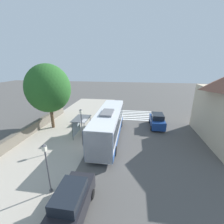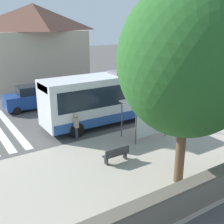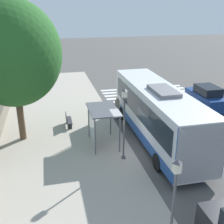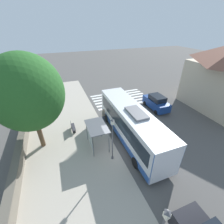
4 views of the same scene
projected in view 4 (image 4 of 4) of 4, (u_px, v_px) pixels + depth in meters
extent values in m
plane|color=#514F4C|center=(118.00, 151.00, 14.59)|extent=(120.00, 120.00, 0.00)
cube|color=#ADA393|center=(71.00, 164.00, 13.21)|extent=(9.00, 44.00, 0.02)
cube|color=silver|center=(127.00, 105.00, 22.79)|extent=(9.00, 0.50, 0.01)
cube|color=silver|center=(124.00, 102.00, 23.55)|extent=(9.00, 0.50, 0.01)
cube|color=silver|center=(122.00, 99.00, 24.32)|extent=(9.00, 0.50, 0.01)
cube|color=silver|center=(119.00, 97.00, 25.08)|extent=(9.00, 0.50, 0.01)
cube|color=silver|center=(117.00, 95.00, 25.84)|extent=(9.00, 0.50, 0.01)
cube|color=silver|center=(115.00, 93.00, 26.60)|extent=(9.00, 0.50, 0.01)
cube|color=#6B6356|center=(17.00, 174.00, 11.66)|extent=(0.50, 20.00, 1.24)
cube|color=#5B5449|center=(14.00, 168.00, 11.32)|extent=(0.60, 20.00, 0.08)
cube|color=silver|center=(131.00, 123.00, 15.10)|extent=(2.57, 11.23, 3.15)
cube|color=black|center=(131.00, 120.00, 14.89)|extent=(2.61, 10.33, 1.39)
cube|color=#264C93|center=(130.00, 133.00, 15.75)|extent=(2.61, 11.01, 0.63)
cube|color=#264C93|center=(167.00, 165.00, 10.63)|extent=(2.61, 0.06, 3.03)
cube|color=black|center=(111.00, 91.00, 18.92)|extent=(1.93, 0.08, 0.44)
cube|color=slate|center=(136.00, 113.00, 13.56)|extent=(1.28, 2.47, 0.22)
cylinder|color=black|center=(107.00, 118.00, 18.67)|extent=(0.30, 1.00, 1.00)
cylinder|color=black|center=(125.00, 114.00, 19.41)|extent=(0.30, 1.00, 1.00)
cylinder|color=black|center=(136.00, 163.00, 12.73)|extent=(0.30, 1.00, 1.00)
cylinder|color=black|center=(160.00, 155.00, 13.47)|extent=(0.30, 1.00, 1.00)
cylinder|color=#515459|center=(109.00, 143.00, 13.83)|extent=(0.08, 0.08, 2.40)
cylinder|color=#515459|center=(101.00, 128.00, 15.82)|extent=(0.08, 0.08, 2.40)
cylinder|color=#515459|center=(93.00, 147.00, 13.36)|extent=(0.08, 0.08, 2.40)
cylinder|color=#515459|center=(87.00, 131.00, 15.35)|extent=(0.08, 0.08, 2.40)
cube|color=#515459|center=(97.00, 126.00, 13.95)|extent=(1.81, 2.78, 0.08)
cube|color=silver|center=(90.00, 137.00, 14.30)|extent=(0.03, 2.24, 1.92)
cylinder|color=#2D3347|center=(103.00, 119.00, 18.72)|extent=(0.12, 0.12, 0.85)
cylinder|color=#2D3347|center=(104.00, 118.00, 18.76)|extent=(0.12, 0.12, 0.85)
cube|color=gray|center=(103.00, 113.00, 18.35)|extent=(0.34, 0.22, 0.69)
sphere|color=tan|center=(103.00, 110.00, 18.11)|extent=(0.24, 0.24, 0.24)
cube|color=#333338|center=(73.00, 127.00, 17.17)|extent=(0.40, 1.52, 0.06)
cube|color=#333338|center=(71.00, 126.00, 17.00)|extent=(0.04, 1.52, 0.40)
cube|color=black|center=(74.00, 132.00, 16.80)|extent=(0.32, 0.06, 0.45)
cube|color=black|center=(73.00, 126.00, 17.77)|extent=(0.32, 0.06, 0.45)
cylinder|color=#4C4C51|center=(112.00, 158.00, 13.75)|extent=(0.24, 0.24, 0.16)
cylinder|color=#4C4C51|center=(112.00, 143.00, 12.81)|extent=(0.10, 0.10, 3.84)
cube|color=silver|center=(112.00, 122.00, 11.73)|extent=(0.24, 0.24, 0.35)
pyramid|color=#4C4C51|center=(112.00, 120.00, 11.60)|extent=(0.28, 0.28, 0.14)
cube|color=silver|center=(167.00, 215.00, 6.42)|extent=(0.24, 0.24, 0.35)
pyramid|color=#4C4C51|center=(168.00, 212.00, 6.29)|extent=(0.28, 0.28, 0.14)
cylinder|color=brown|center=(39.00, 129.00, 14.20)|extent=(0.44, 0.44, 4.12)
ellipsoid|color=#265B23|center=(27.00, 93.00, 12.30)|extent=(5.96, 5.96, 6.55)
cylinder|color=black|center=(200.00, 223.00, 9.04)|extent=(0.22, 0.64, 0.64)
cube|color=navy|center=(156.00, 103.00, 21.38)|extent=(1.86, 4.29, 1.10)
cube|color=black|center=(157.00, 98.00, 20.83)|extent=(1.58, 2.23, 0.69)
cylinder|color=black|center=(145.00, 103.00, 22.48)|extent=(0.22, 0.64, 0.64)
cylinder|color=black|center=(155.00, 101.00, 23.02)|extent=(0.22, 0.64, 0.64)
cylinder|color=black|center=(156.00, 112.00, 20.25)|extent=(0.22, 0.64, 0.64)
cylinder|color=black|center=(167.00, 110.00, 20.79)|extent=(0.22, 0.64, 0.64)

